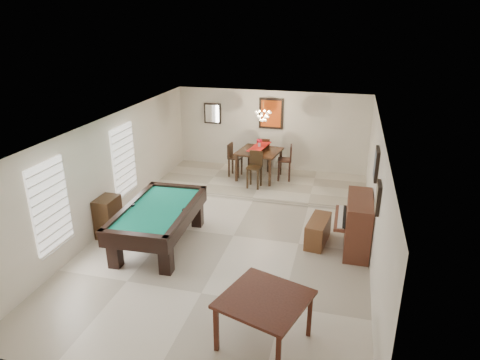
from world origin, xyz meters
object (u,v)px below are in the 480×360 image
at_px(square_table, 264,320).
at_px(upright_piano, 351,223).
at_px(pool_table, 159,226).
at_px(dining_chair_west, 235,160).
at_px(apothecary_chest, 108,217).
at_px(piano_bench, 318,231).
at_px(flower_vase, 259,143).
at_px(dining_chair_east, 284,163).
at_px(chandelier, 263,112).
at_px(dining_table, 259,162).
at_px(dining_chair_south, 254,170).
at_px(dining_chair_north, 264,154).

distance_m(square_table, upright_piano, 3.53).
relative_size(pool_table, dining_chair_west, 2.57).
xyz_separation_m(square_table, upright_piano, (1.23, 3.30, 0.18)).
distance_m(upright_piano, apothecary_chest, 5.42).
distance_m(piano_bench, flower_vase, 4.01).
height_order(piano_bench, dining_chair_east, dining_chair_east).
height_order(pool_table, apothecary_chest, apothecary_chest).
bearing_deg(pool_table, piano_bench, 13.24).
bearing_deg(dining_chair_west, chandelier, -102.97).
relative_size(square_table, dining_table, 1.01).
height_order(piano_bench, apothecary_chest, apothecary_chest).
bearing_deg(dining_table, dining_chair_east, 3.36).
xyz_separation_m(square_table, apothecary_chest, (-4.13, 2.53, 0.05)).
distance_m(apothecary_chest, chandelier, 5.06).
xyz_separation_m(pool_table, chandelier, (1.47, 3.97, 1.77)).
bearing_deg(flower_vase, dining_chair_west, 179.91).
bearing_deg(upright_piano, dining_table, 128.98).
bearing_deg(piano_bench, pool_table, -164.22).
relative_size(piano_bench, dining_chair_south, 0.97).
distance_m(pool_table, flower_vase, 4.53).
relative_size(apothecary_chest, dining_chair_west, 0.91).
bearing_deg(chandelier, flower_vase, 117.56).
bearing_deg(dining_chair_north, dining_table, 84.17).
bearing_deg(pool_table, dining_chair_west, 79.74).
xyz_separation_m(dining_chair_south, dining_chair_north, (-0.04, 1.48, 0.02)).
distance_m(dining_chair_south, chandelier, 1.63).
relative_size(dining_chair_west, chandelier, 1.69).
bearing_deg(pool_table, square_table, -43.20).
height_order(dining_table, dining_chair_east, dining_chair_east).
relative_size(upright_piano, apothecary_chest, 1.53).
bearing_deg(upright_piano, dining_chair_west, 135.74).
distance_m(square_table, dining_chair_north, 7.56).
relative_size(square_table, upright_piano, 0.85).
relative_size(piano_bench, dining_chair_east, 0.94).
height_order(pool_table, square_table, pool_table).
xyz_separation_m(dining_chair_south, dining_chair_west, (-0.76, 0.77, -0.01)).
bearing_deg(square_table, pool_table, 139.34).
height_order(upright_piano, chandelier, chandelier).
relative_size(pool_table, dining_chair_east, 2.44).
bearing_deg(piano_bench, apothecary_chest, -169.73).
relative_size(dining_table, dining_chair_east, 1.11).
bearing_deg(dining_table, piano_bench, -58.29).
distance_m(square_table, dining_chair_south, 6.11).
relative_size(dining_chair_south, dining_chair_east, 0.97).
bearing_deg(piano_bench, chandelier, 122.10).
relative_size(pool_table, square_table, 2.18).
distance_m(piano_bench, chandelier, 4.05).
relative_size(dining_chair_south, dining_chair_north, 0.97).
distance_m(flower_vase, dining_chair_south, 0.96).
height_order(dining_table, dining_chair_south, dining_chair_south).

